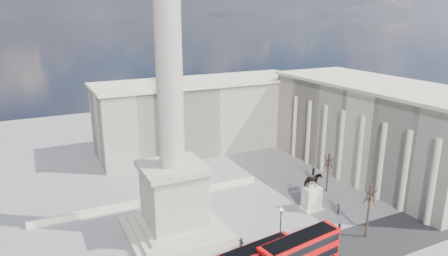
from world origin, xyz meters
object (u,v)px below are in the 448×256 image
object	(u,v)px
red_bus_c	(300,253)
pedestrian_standing	(339,230)
pedestrian_crossing	(241,243)
victorian_lamp	(281,225)
nelsons_column	(172,151)
equestrian_statue	(312,195)
pedestrian_walking	(339,210)

from	to	relation	value
red_bus_c	pedestrian_standing	xyz separation A→B (m)	(10.33, 4.23, -1.57)
pedestrian_standing	pedestrian_crossing	distance (m)	14.95
pedestrian_standing	victorian_lamp	bearing A→B (deg)	-47.72
red_bus_c	pedestrian_standing	world-z (taller)	red_bus_c
nelsons_column	equestrian_statue	world-z (taller)	nelsons_column
pedestrian_walking	pedestrian_standing	bearing A→B (deg)	-164.70
red_bus_c	equestrian_statue	world-z (taller)	equestrian_statue
pedestrian_crossing	victorian_lamp	bearing A→B (deg)	-136.34
pedestrian_walking	red_bus_c	bearing A→B (deg)	178.64
red_bus_c	victorian_lamp	size ratio (longest dim) A/B	1.91
red_bus_c	pedestrian_crossing	distance (m)	8.82
red_bus_c	pedestrian_crossing	xyz separation A→B (m)	(-4.25, 7.55, -1.65)
equestrian_statue	pedestrian_crossing	xyz separation A→B (m)	(-16.16, -5.15, -1.72)
equestrian_statue	pedestrian_standing	bearing A→B (deg)	-100.59
nelsons_column	victorian_lamp	xyz separation A→B (m)	(11.56, -10.62, -9.19)
red_bus_c	pedestrian_walking	distance (m)	17.26
red_bus_c	equestrian_statue	bearing A→B (deg)	38.94
red_bus_c	equestrian_statue	size ratio (longest dim) A/B	1.60
victorian_lamp	pedestrian_walking	size ratio (longest dim) A/B	3.33
victorian_lamp	nelsons_column	bearing A→B (deg)	137.41
nelsons_column	pedestrian_walking	distance (m)	29.11
equestrian_statue	pedestrian_walking	xyz separation A→B (m)	(2.69, -3.63, -1.64)
nelsons_column	victorian_lamp	bearing A→B (deg)	-42.59
pedestrian_walking	pedestrian_crossing	bearing A→B (deg)	151.42
red_bus_c	victorian_lamp	bearing A→B (deg)	76.76
nelsons_column	pedestrian_crossing	bearing A→B (deg)	-50.19
pedestrian_walking	pedestrian_standing	size ratio (longest dim) A/B	1.00
red_bus_c	victorian_lamp	distance (m)	5.27
victorian_lamp	pedestrian_standing	bearing A→B (deg)	-5.09
victorian_lamp	pedestrian_standing	size ratio (longest dim) A/B	3.34
victorian_lamp	red_bus_c	bearing A→B (deg)	-95.34
nelsons_column	pedestrian_walking	size ratio (longest dim) A/B	26.21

